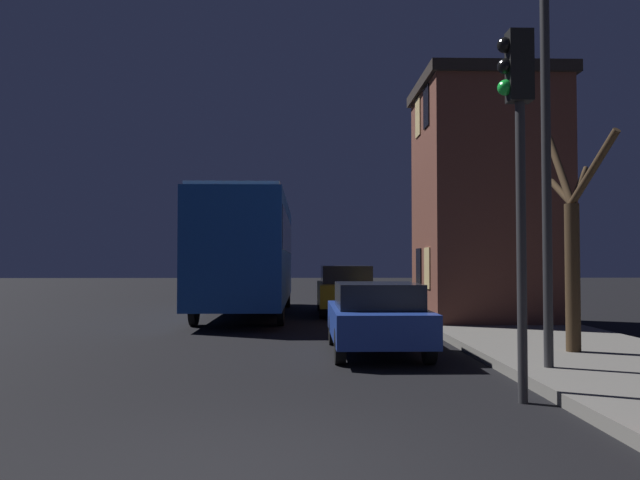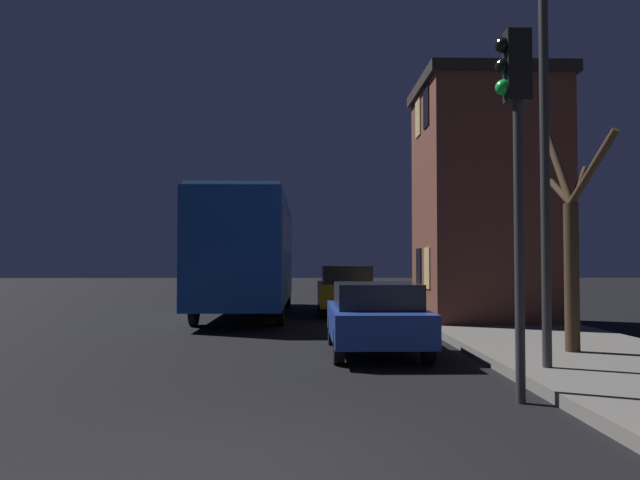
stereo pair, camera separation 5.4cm
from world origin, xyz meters
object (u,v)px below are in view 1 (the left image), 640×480
(streetlamp, at_px, (519,58))
(car_mid_lane, at_px, (345,289))
(bus, at_px, (249,247))
(car_near_lane, at_px, (376,316))
(bare_tree, at_px, (573,244))
(traffic_light, at_px, (518,136))

(streetlamp, xyz_separation_m, car_mid_lane, (-1.92, 11.27, -3.99))
(bus, bearing_deg, car_near_lane, -69.57)
(bare_tree, height_order, car_near_lane, bare_tree)
(car_near_lane, bearing_deg, traffic_light, -72.45)
(bare_tree, height_order, bus, bare_tree)
(traffic_light, xyz_separation_m, car_mid_lane, (-1.34, 12.85, -2.48))
(streetlamp, bearing_deg, car_near_lane, 126.49)
(traffic_light, xyz_separation_m, bare_tree, (2.08, 3.23, -1.26))
(bare_tree, distance_m, bus, 11.53)
(streetlamp, bearing_deg, traffic_light, -110.19)
(car_near_lane, bearing_deg, bus, 110.43)
(bare_tree, bearing_deg, traffic_light, -122.76)
(car_mid_lane, bearing_deg, bus, -177.26)
(traffic_light, relative_size, car_mid_lane, 1.03)
(bare_tree, relative_size, car_mid_lane, 0.89)
(streetlamp, height_order, car_near_lane, streetlamp)
(bus, bearing_deg, streetlamp, -65.44)
(streetlamp, relative_size, traffic_light, 1.41)
(car_near_lane, distance_m, car_mid_lane, 8.71)
(traffic_light, height_order, car_near_lane, traffic_light)
(streetlamp, distance_m, traffic_light, 2.26)
(bare_tree, distance_m, car_mid_lane, 10.28)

